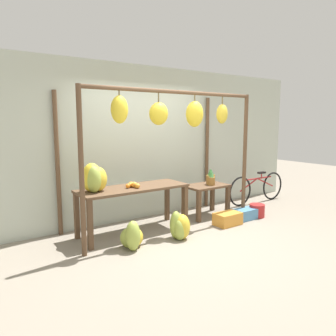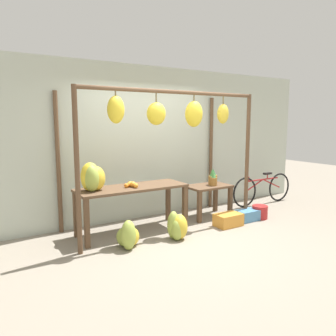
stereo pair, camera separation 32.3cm
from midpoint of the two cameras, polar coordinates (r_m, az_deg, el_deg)
ground_plane at (r=5.15m, az=2.05°, el=-12.33°), size 20.00×20.00×0.00m
shop_wall_back at (r=6.08m, az=-6.31°, el=4.31°), size 8.00×0.08×2.80m
stall_awning at (r=5.21m, az=-1.60°, el=7.12°), size 3.18×1.20×2.27m
display_table_main at (r=5.30m, az=-7.79°, el=-4.46°), size 1.79×0.64×0.76m
display_table_side at (r=6.26m, az=5.18°, el=-4.17°), size 0.83×0.53×0.61m
banana_pile_on_table at (r=5.00m, az=-14.72°, el=-1.75°), size 0.47×0.40×0.43m
orange_pile at (r=5.22m, az=-7.97°, el=-2.97°), size 0.19×0.25×0.09m
pineapple_cluster at (r=6.24m, az=6.01°, el=-1.79°), size 0.20×0.22×0.31m
banana_pile_ground_left at (r=4.81m, az=-8.24°, el=-11.79°), size 0.42×0.46×0.43m
banana_pile_ground_right at (r=5.10m, az=0.22°, el=-10.23°), size 0.38×0.37×0.44m
fruit_crate_white at (r=5.86m, az=8.78°, el=-8.75°), size 0.47×0.30×0.21m
blue_bucket at (r=6.44m, az=13.86°, el=-7.21°), size 0.28×0.28×0.24m
parked_bicycle at (r=7.49m, az=14.07°, el=-3.36°), size 1.70×0.08×0.69m
fruit_crate_purple at (r=6.26m, az=11.90°, el=-7.85°), size 0.42×0.27×0.19m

